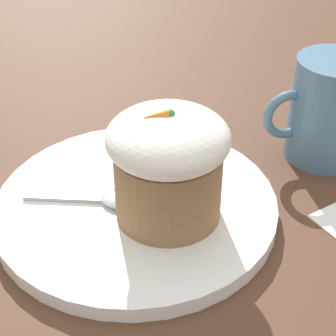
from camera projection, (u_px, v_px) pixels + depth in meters
ground_plane at (137, 212)px, 0.51m from camera, size 4.00×4.00×0.00m
dessert_plate at (136, 206)px, 0.50m from camera, size 0.25×0.25×0.01m
carrot_cake at (168, 163)px, 0.45m from camera, size 0.10×0.10×0.10m
spoon at (110, 198)px, 0.49m from camera, size 0.11×0.05×0.01m
coffee_cup at (328, 110)px, 0.55m from camera, size 0.11×0.08×0.11m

